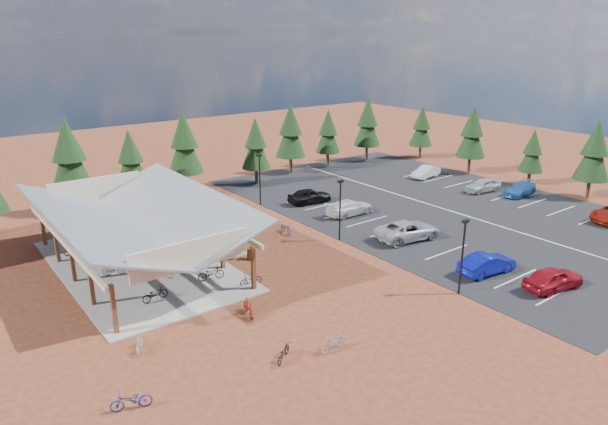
% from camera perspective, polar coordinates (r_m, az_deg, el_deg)
% --- Properties ---
extents(ground, '(140.00, 140.00, 0.00)m').
position_cam_1_polar(ground, '(40.41, 0.19, -5.35)').
color(ground, '#582517').
rests_on(ground, ground).
extents(asphalt_lot, '(27.00, 44.00, 0.04)m').
position_cam_1_polar(asphalt_lot, '(54.67, 13.84, 0.57)').
color(asphalt_lot, black).
rests_on(asphalt_lot, ground).
extents(concrete_pad, '(10.60, 18.60, 0.10)m').
position_cam_1_polar(concrete_pad, '(41.77, -16.87, -5.30)').
color(concrete_pad, gray).
rests_on(concrete_pad, ground).
extents(bike_pavilion, '(11.65, 19.40, 4.97)m').
position_cam_1_polar(bike_pavilion, '(40.45, -17.36, -0.40)').
color(bike_pavilion, '#573018').
rests_on(bike_pavilion, concrete_pad).
extents(lamp_post_0, '(0.50, 0.25, 5.14)m').
position_cam_1_polar(lamp_post_0, '(36.13, 16.35, -3.99)').
color(lamp_post_0, black).
rests_on(lamp_post_0, ground).
extents(lamp_post_1, '(0.50, 0.25, 5.14)m').
position_cam_1_polar(lamp_post_1, '(43.77, 3.82, 0.68)').
color(lamp_post_1, black).
rests_on(lamp_post_1, ground).
extents(lamp_post_2, '(0.50, 0.25, 5.14)m').
position_cam_1_polar(lamp_post_2, '(53.04, -4.68, 3.84)').
color(lamp_post_2, black).
rests_on(lamp_post_2, ground).
extents(trash_bin_0, '(0.60, 0.60, 0.90)m').
position_cam_1_polar(trash_bin_0, '(41.09, -5.63, -4.35)').
color(trash_bin_0, '#453218').
rests_on(trash_bin_0, ground).
extents(trash_bin_1, '(0.60, 0.60, 0.90)m').
position_cam_1_polar(trash_bin_1, '(41.36, -7.75, -4.27)').
color(trash_bin_1, '#453218').
rests_on(trash_bin_1, ground).
extents(pine_2, '(3.91, 3.91, 9.10)m').
position_cam_1_polar(pine_2, '(54.40, -23.51, 5.53)').
color(pine_2, '#382314').
rests_on(pine_2, ground).
extents(pine_3, '(3.16, 3.16, 7.36)m').
position_cam_1_polar(pine_3, '(56.33, -17.81, 5.46)').
color(pine_3, '#382314').
rests_on(pine_3, ground).
extents(pine_4, '(3.71, 3.71, 8.64)m').
position_cam_1_polar(pine_4, '(58.49, -12.49, 7.15)').
color(pine_4, '#382314').
rests_on(pine_4, ground).
extents(pine_5, '(3.21, 3.21, 7.48)m').
position_cam_1_polar(pine_5, '(60.64, -5.11, 7.22)').
color(pine_5, '#382314').
rests_on(pine_5, ground).
extents(pine_6, '(3.59, 3.59, 8.37)m').
position_cam_1_polar(pine_6, '(65.30, -1.43, 8.58)').
color(pine_6, '#382314').
rests_on(pine_6, ground).
extents(pine_7, '(3.09, 3.09, 7.21)m').
position_cam_1_polar(pine_7, '(69.05, 2.55, 8.51)').
color(pine_7, '#382314').
rests_on(pine_7, ground).
extents(pine_8, '(3.53, 3.53, 8.21)m').
position_cam_1_polar(pine_8, '(72.61, 6.71, 9.39)').
color(pine_8, '#382314').
rests_on(pine_8, ground).
extents(pine_10, '(3.45, 3.45, 8.05)m').
position_cam_1_polar(pine_10, '(62.31, 28.27, 5.72)').
color(pine_10, '#382314').
rests_on(pine_10, ground).
extents(pine_11, '(2.69, 2.69, 6.27)m').
position_cam_1_polar(pine_11, '(65.28, 22.92, 5.98)').
color(pine_11, '#382314').
rests_on(pine_11, ground).
extents(pine_12, '(3.47, 3.47, 8.08)m').
position_cam_1_polar(pine_12, '(68.40, 17.29, 8.06)').
color(pine_12, '#382314').
rests_on(pine_12, ground).
extents(pine_13, '(3.04, 3.04, 7.09)m').
position_cam_1_polar(pine_13, '(75.10, 12.29, 8.86)').
color(pine_13, '#382314').
rests_on(pine_13, ground).
extents(bike_0, '(1.80, 0.78, 0.92)m').
position_cam_1_polar(bike_0, '(35.95, -15.43, -8.26)').
color(bike_0, black).
rests_on(bike_0, concrete_pad).
extents(bike_1, '(1.69, 0.96, 0.98)m').
position_cam_1_polar(bike_1, '(40.35, -19.34, -5.59)').
color(bike_1, gray).
rests_on(bike_1, concrete_pad).
extents(bike_2, '(1.79, 1.04, 0.89)m').
position_cam_1_polar(bike_2, '(44.27, -19.37, -3.51)').
color(bike_2, navy).
rests_on(bike_2, concrete_pad).
extents(bike_3, '(1.90, 0.77, 1.11)m').
position_cam_1_polar(bike_3, '(45.14, -22.97, -3.37)').
color(bike_3, maroon).
rests_on(bike_3, concrete_pad).
extents(bike_4, '(1.93, 0.95, 0.97)m').
position_cam_1_polar(bike_4, '(37.93, -9.77, -6.32)').
color(bike_4, black).
rests_on(bike_4, concrete_pad).
extents(bike_5, '(1.66, 0.71, 0.97)m').
position_cam_1_polar(bike_5, '(38.81, -13.29, -5.98)').
color(bike_5, '#919499').
rests_on(bike_5, concrete_pad).
extents(bike_6, '(1.66, 0.89, 0.83)m').
position_cam_1_polar(bike_6, '(45.51, -15.39, -2.55)').
color(bike_6, navy).
rests_on(bike_6, concrete_pad).
extents(bike_7, '(1.74, 0.84, 1.01)m').
position_cam_1_polar(bike_7, '(46.01, -16.32, -2.28)').
color(bike_7, maroon).
rests_on(bike_7, concrete_pad).
extents(bike_9, '(1.15, 1.48, 0.89)m').
position_cam_1_polar(bike_9, '(31.19, -16.96, -13.02)').
color(bike_9, '#919499').
rests_on(bike_9, ground).
extents(bike_10, '(1.99, 1.20, 0.99)m').
position_cam_1_polar(bike_10, '(27.07, -17.74, -18.32)').
color(bike_10, navy).
rests_on(bike_10, ground).
extents(bike_11, '(0.86, 1.83, 1.06)m').
position_cam_1_polar(bike_11, '(33.34, -5.85, -9.91)').
color(bike_11, maroon).
rests_on(bike_11, ground).
extents(bike_12, '(1.68, 1.42, 0.87)m').
position_cam_1_polar(bike_12, '(29.17, -2.21, -14.54)').
color(bike_12, black).
rests_on(bike_12, ground).
extents(bike_13, '(1.74, 0.60, 1.03)m').
position_cam_1_polar(bike_13, '(29.89, 3.05, -13.49)').
color(bike_13, gray).
rests_on(bike_13, ground).
extents(bike_14, '(0.84, 1.82, 0.92)m').
position_cam_1_polar(bike_14, '(46.15, -1.90, -1.64)').
color(bike_14, navy).
rests_on(bike_14, ground).
extents(bike_15, '(1.03, 1.53, 0.90)m').
position_cam_1_polar(bike_15, '(44.34, -10.78, -2.85)').
color(bike_15, maroon).
rests_on(bike_15, ground).
extents(bike_16, '(1.64, 0.75, 0.83)m').
position_cam_1_polar(bike_16, '(37.07, -5.59, -7.03)').
color(bike_16, black).
rests_on(bike_16, ground).
extents(car_0, '(4.65, 2.51, 1.50)m').
position_cam_1_polar(car_0, '(39.80, 24.78, -6.31)').
color(car_0, maroon).
rests_on(car_0, asphalt_lot).
extents(car_1, '(4.61, 2.09, 1.47)m').
position_cam_1_polar(car_1, '(40.52, 18.70, -5.13)').
color(car_1, '#0B148C').
rests_on(car_1, asphalt_lot).
extents(car_2, '(5.94, 3.45, 1.56)m').
position_cam_1_polar(car_2, '(45.39, 10.86, -1.85)').
color(car_2, '#A2A4A9').
rests_on(car_2, asphalt_lot).
extents(car_3, '(4.92, 2.06, 1.42)m').
position_cam_1_polar(car_3, '(50.77, 4.84, 0.54)').
color(car_3, silver).
rests_on(car_3, asphalt_lot).
extents(car_4, '(4.65, 2.47, 1.51)m').
position_cam_1_polar(car_4, '(54.04, 0.59, 1.77)').
color(car_4, black).
rests_on(car_4, asphalt_lot).
extents(car_7, '(4.77, 2.32, 1.34)m').
position_cam_1_polar(car_7, '(61.09, 21.79, 2.32)').
color(car_7, '#225698').
rests_on(car_7, asphalt_lot).
extents(car_8, '(4.39, 2.26, 1.43)m').
position_cam_1_polar(car_8, '(61.08, 18.32, 2.75)').
color(car_8, '#A6ABAF').
rests_on(car_8, asphalt_lot).
extents(car_9, '(4.32, 2.01, 1.37)m').
position_cam_1_polar(car_9, '(65.38, 12.72, 4.21)').
color(car_9, silver).
rests_on(car_9, asphalt_lot).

